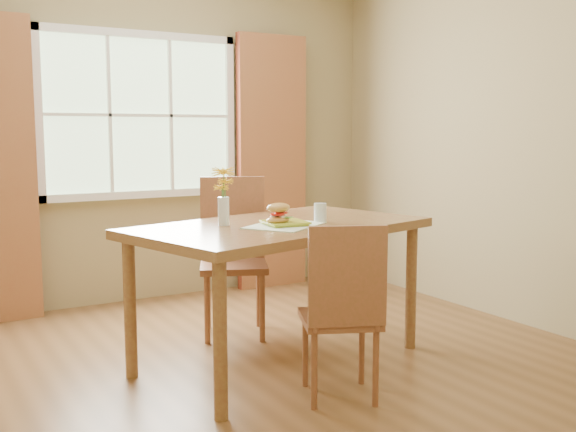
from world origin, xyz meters
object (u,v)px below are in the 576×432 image
Objects in this scene: croissant_sandwich at (278,213)px; flower_vase at (223,190)px; chair_far at (233,248)px; chair_near at (343,305)px; dining_table at (280,238)px; water_glass at (320,213)px.

flower_vase reaches higher than croissant_sandwich.
chair_far is 0.85m from flower_vase.
chair_near is 0.71m from croissant_sandwich.
dining_table is 2.06× the size of chair_near.
dining_table is at bearing 111.26° from chair_near.
chair_far is 3.17× the size of flower_vase.
water_glass is at bearing -16.56° from flower_vase.
flower_vase is at bearing 150.77° from dining_table.
chair_near is at bearing -68.35° from chair_far.
chair_near is 0.77m from water_glass.
croissant_sandwich reaches higher than chair_near.
flower_vase is (-0.29, 0.78, 0.53)m from chair_near.
chair_near is 1.40m from chair_far.
chair_near is (-0.03, -0.69, -0.25)m from dining_table.
water_glass is at bearing -8.10° from croissant_sandwich.
croissant_sandwich is 1.60× the size of water_glass.
dining_table is 10.56× the size of croissant_sandwich.
flower_vase is (-0.32, 0.09, 0.29)m from dining_table.
water_glass reaches higher than dining_table.
dining_table is at bearing -68.56° from chair_far.
flower_vase reaches higher than dining_table.
dining_table is 0.21m from croissant_sandwich.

